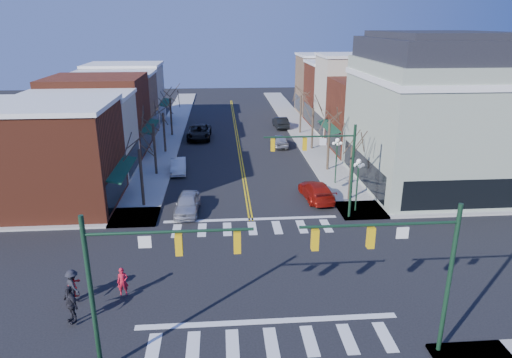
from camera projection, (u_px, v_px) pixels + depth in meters
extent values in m
plane|color=black|center=(260.00, 273.00, 26.92)|extent=(160.00, 160.00, 0.00)
cube|color=#9E9B93|center=(154.00, 171.00, 45.09)|extent=(3.50, 70.00, 0.15)
cube|color=#9E9B93|center=(328.00, 167.00, 46.39)|extent=(3.50, 70.00, 0.15)
cube|color=maroon|center=(49.00, 158.00, 35.53)|extent=(10.00, 8.50, 8.00)
cube|color=#BAB099|center=(78.00, 137.00, 42.91)|extent=(10.00, 7.00, 7.50)
cube|color=maroon|center=(99.00, 116.00, 50.29)|extent=(10.00, 9.00, 8.50)
cube|color=#987354|center=(115.00, 106.00, 58.18)|extent=(10.00, 7.50, 7.80)
cube|color=#BAB099|center=(126.00, 95.00, 65.41)|extent=(10.00, 8.00, 8.20)
cube|color=maroon|center=(378.00, 117.00, 51.03)|extent=(10.00, 8.50, 8.00)
cube|color=#BAB099|center=(358.00, 97.00, 58.00)|extent=(10.00, 7.00, 10.00)
cube|color=maroon|center=(343.00, 94.00, 65.32)|extent=(10.00, 8.00, 8.50)
cube|color=#987354|center=(330.00, 85.00, 72.77)|extent=(10.00, 8.00, 9.00)
cube|color=#95A08B|center=(433.00, 125.00, 40.01)|extent=(12.00, 14.00, 11.00)
cube|color=white|center=(439.00, 77.00, 38.67)|extent=(12.25, 14.25, 0.50)
cube|color=black|center=(442.00, 49.00, 37.92)|extent=(11.40, 13.40, 1.80)
cube|color=black|center=(444.00, 35.00, 37.56)|extent=(9.80, 11.80, 0.60)
cylinder|color=#14331E|center=(92.00, 298.00, 18.22)|extent=(0.20, 0.20, 7.20)
cylinder|color=#14331E|center=(170.00, 232.00, 17.55)|extent=(6.50, 0.12, 0.12)
cube|color=gold|center=(179.00, 244.00, 17.75)|extent=(0.28, 0.28, 0.90)
cube|color=gold|center=(237.00, 242.00, 17.92)|extent=(0.28, 0.28, 0.90)
cylinder|color=#14331E|center=(449.00, 282.00, 19.32)|extent=(0.20, 0.20, 7.20)
cylinder|color=#14331E|center=(380.00, 225.00, 18.17)|extent=(6.50, 0.12, 0.12)
cube|color=gold|center=(371.00, 237.00, 18.32)|extent=(0.28, 0.28, 0.90)
cube|color=gold|center=(315.00, 239.00, 18.15)|extent=(0.28, 0.28, 0.90)
cylinder|color=#14331E|center=(352.00, 173.00, 33.27)|extent=(0.20, 0.20, 7.20)
cylinder|color=#14331E|center=(310.00, 137.00, 32.11)|extent=(6.50, 0.12, 0.12)
cube|color=gold|center=(305.00, 144.00, 32.27)|extent=(0.28, 0.28, 0.90)
cube|color=gold|center=(273.00, 145.00, 32.10)|extent=(0.28, 0.28, 0.90)
cylinder|color=#14331E|center=(357.00, 188.00, 34.88)|extent=(0.12, 0.12, 4.00)
sphere|color=white|center=(359.00, 161.00, 34.18)|extent=(0.36, 0.36, 0.36)
cylinder|color=#14331E|center=(336.00, 163.00, 41.01)|extent=(0.12, 0.12, 4.00)
sphere|color=white|center=(337.00, 140.00, 40.31)|extent=(0.36, 0.36, 0.36)
cylinder|color=#382B21|center=(142.00, 178.00, 35.88)|extent=(0.24, 0.24, 4.76)
cylinder|color=#382B21|center=(155.00, 150.00, 43.37)|extent=(0.24, 0.24, 5.04)
cylinder|color=#382B21|center=(164.00, 133.00, 50.99)|extent=(0.24, 0.24, 4.55)
cylinder|color=#382B21|center=(171.00, 117.00, 58.47)|extent=(0.24, 0.24, 4.90)
cylinder|color=#382B21|center=(351.00, 174.00, 37.15)|extent=(0.24, 0.24, 4.62)
cylinder|color=#382B21|center=(328.00, 146.00, 44.60)|extent=(0.24, 0.24, 5.18)
cylinder|color=#382B21|center=(312.00, 129.00, 52.20)|extent=(0.24, 0.24, 4.83)
cylinder|color=#382B21|center=(301.00, 115.00, 59.71)|extent=(0.24, 0.24, 4.97)
imported|color=#B7B7BC|center=(187.00, 204.00, 35.23)|extent=(2.03, 4.53, 1.51)
imported|color=silver|center=(178.00, 166.00, 44.64)|extent=(1.72, 4.22, 1.36)
imported|color=black|center=(199.00, 132.00, 57.58)|extent=(3.01, 6.24, 1.71)
imported|color=#9C160E|center=(316.00, 191.00, 37.91)|extent=(2.56, 5.32, 1.50)
imported|color=#B0B0B5|center=(279.00, 140.00, 54.02)|extent=(1.93, 4.42, 1.48)
imported|color=black|center=(281.00, 122.00, 63.56)|extent=(1.96, 4.80, 1.55)
imported|color=#B21326|center=(123.00, 282.00, 24.29)|extent=(0.64, 0.49, 1.59)
imported|color=red|center=(74.00, 285.00, 23.97)|extent=(0.93, 0.99, 1.63)
imported|color=black|center=(71.00, 304.00, 22.03)|extent=(1.16, 1.16, 1.98)
imported|color=black|center=(73.00, 285.00, 23.78)|extent=(1.25, 1.29, 1.77)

